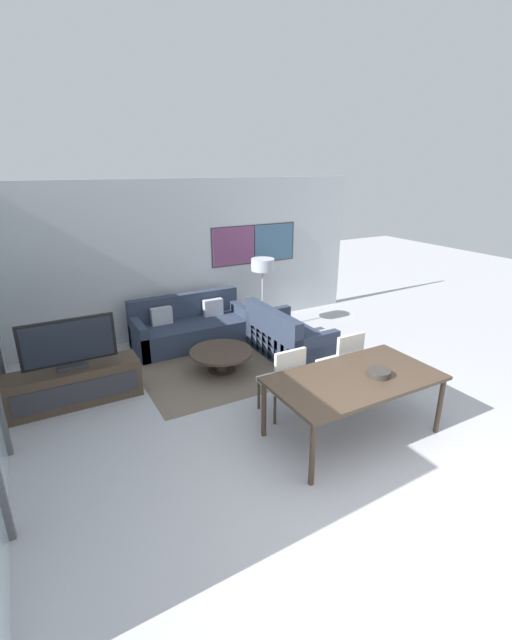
{
  "coord_description": "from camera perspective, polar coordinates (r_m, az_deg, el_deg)",
  "views": [
    {
      "loc": [
        -2.6,
        -2.18,
        3.01
      ],
      "look_at": [
        0.15,
        2.78,
        0.95
      ],
      "focal_mm": 24.0,
      "sensor_mm": 36.0,
      "label": 1
    }
  ],
  "objects": [
    {
      "name": "tv_console",
      "position": [
        6.22,
        -22.94,
        -8.02
      ],
      "size": [
        1.67,
        0.47,
        0.52
      ],
      "color": "#423326",
      "rests_on": "ground_plane"
    },
    {
      "name": "ground_plane",
      "position": [
        4.54,
        16.93,
        -22.66
      ],
      "size": [
        24.0,
        24.0,
        0.0
      ],
      "primitive_type": "plane",
      "color": "#B2B2B7"
    },
    {
      "name": "sofa_main",
      "position": [
        7.69,
        -8.72,
        -1.09
      ],
      "size": [
        2.03,
        0.86,
        0.85
      ],
      "color": "#2D384C",
      "rests_on": "ground_plane"
    },
    {
      "name": "wall_back",
      "position": [
        8.0,
        -9.16,
        8.14
      ],
      "size": [
        7.21,
        0.09,
        2.8
      ],
      "color": "silver",
      "rests_on": "ground_plane"
    },
    {
      "name": "area_rug",
      "position": [
        6.69,
        -4.58,
        -6.83
      ],
      "size": [
        2.38,
        1.81,
        0.01
      ],
      "color": "#706051",
      "rests_on": "ground_plane"
    },
    {
      "name": "dining_chair_left",
      "position": [
        5.35,
        3.77,
        -7.75
      ],
      "size": [
        0.46,
        0.46,
        0.95
      ],
      "color": "beige",
      "rests_on": "ground_plane"
    },
    {
      "name": "sofa_side",
      "position": [
        7.12,
        4.0,
        -2.66
      ],
      "size": [
        0.86,
        1.53,
        0.85
      ],
      "rotation": [
        0.0,
        0.0,
        1.57
      ],
      "color": "#2D384C",
      "rests_on": "ground_plane"
    },
    {
      "name": "coffee_table",
      "position": [
        6.57,
        -4.64,
        -4.79
      ],
      "size": [
        0.96,
        0.96,
        0.35
      ],
      "color": "#423326",
      "rests_on": "ground_plane"
    },
    {
      "name": "dining_table",
      "position": [
        5.04,
        13.01,
        -8.02
      ],
      "size": [
        1.96,
        1.06,
        0.75
      ],
      "color": "#423326",
      "rests_on": "ground_plane"
    },
    {
      "name": "television",
      "position": [
        5.98,
        -23.7,
        -2.97
      ],
      "size": [
        1.17,
        0.2,
        0.67
      ],
      "color": "#2D2D33",
      "rests_on": "tv_console"
    },
    {
      "name": "floor_lamp",
      "position": [
        7.9,
        0.9,
        6.88
      ],
      "size": [
        0.43,
        0.43,
        1.41
      ],
      "color": "#2D2D33",
      "rests_on": "ground_plane"
    },
    {
      "name": "fruit_bowl",
      "position": [
        5.08,
        16.04,
        -6.77
      ],
      "size": [
        0.27,
        0.27,
        0.07
      ],
      "color": "#332D28",
      "rests_on": "dining_table"
    },
    {
      "name": "dining_chair_centre",
      "position": [
        5.91,
        11.54,
        -5.36
      ],
      "size": [
        0.46,
        0.46,
        0.95
      ],
      "color": "beige",
      "rests_on": "ground_plane"
    }
  ]
}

